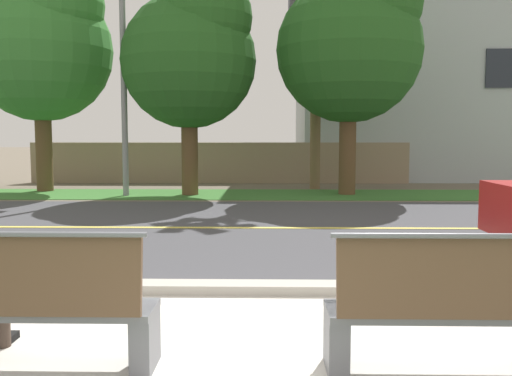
{
  "coord_description": "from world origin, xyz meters",
  "views": [
    {
      "loc": [
        0.19,
        -3.4,
        1.63
      ],
      "look_at": [
        0.05,
        3.41,
        1.0
      ],
      "focal_mm": 39.77,
      "sensor_mm": 36.0,
      "label": 1
    }
  ],
  "objects_px": {
    "bench_right": "(484,309)",
    "streetlamp": "(125,44)",
    "shade_tree_centre": "(354,39)",
    "shade_tree_left": "(193,51)",
    "shade_tree_far_left": "(44,39)",
    "bench_left": "(0,306)"
  },
  "relations": [
    {
      "from": "bench_right",
      "to": "shade_tree_left",
      "type": "distance_m",
      "value": 12.67
    },
    {
      "from": "bench_left",
      "to": "shade_tree_far_left",
      "type": "relative_size",
      "value": 0.31
    },
    {
      "from": "shade_tree_far_left",
      "to": "shade_tree_centre",
      "type": "distance_m",
      "value": 8.79
    },
    {
      "from": "streetlamp",
      "to": "shade_tree_left",
      "type": "xyz_separation_m",
      "value": [
        1.82,
        -0.0,
        -0.18
      ]
    },
    {
      "from": "bench_left",
      "to": "shade_tree_left",
      "type": "bearing_deg",
      "value": 90.95
    },
    {
      "from": "shade_tree_left",
      "to": "shade_tree_centre",
      "type": "xyz_separation_m",
      "value": [
        4.35,
        0.2,
        0.33
      ]
    },
    {
      "from": "bench_left",
      "to": "bench_right",
      "type": "relative_size",
      "value": 1.0
    },
    {
      "from": "shade_tree_far_left",
      "to": "shade_tree_centre",
      "type": "bearing_deg",
      "value": -5.05
    },
    {
      "from": "streetlamp",
      "to": "shade_tree_left",
      "type": "height_order",
      "value": "streetlamp"
    },
    {
      "from": "bench_right",
      "to": "streetlamp",
      "type": "bearing_deg",
      "value": 114.4
    },
    {
      "from": "shade_tree_left",
      "to": "shade_tree_centre",
      "type": "height_order",
      "value": "shade_tree_centre"
    },
    {
      "from": "shade_tree_far_left",
      "to": "bench_right",
      "type": "bearing_deg",
      "value": -58.1
    },
    {
      "from": "shade_tree_left",
      "to": "shade_tree_centre",
      "type": "distance_m",
      "value": 4.37
    },
    {
      "from": "bench_right",
      "to": "shade_tree_far_left",
      "type": "distance_m",
      "value": 15.42
    },
    {
      "from": "bench_right",
      "to": "shade_tree_centre",
      "type": "xyz_separation_m",
      "value": [
        0.87,
        11.89,
        3.77
      ]
    },
    {
      "from": "bench_right",
      "to": "shade_tree_left",
      "type": "height_order",
      "value": "shade_tree_left"
    },
    {
      "from": "shade_tree_centre",
      "to": "streetlamp",
      "type": "bearing_deg",
      "value": -178.13
    },
    {
      "from": "bench_right",
      "to": "streetlamp",
      "type": "relative_size",
      "value": 0.29
    },
    {
      "from": "shade_tree_left",
      "to": "shade_tree_far_left",
      "type": "bearing_deg",
      "value": 167.48
    },
    {
      "from": "streetlamp",
      "to": "shade_tree_left",
      "type": "bearing_deg",
      "value": -0.08
    },
    {
      "from": "streetlamp",
      "to": "shade_tree_left",
      "type": "relative_size",
      "value": 1.19
    },
    {
      "from": "bench_right",
      "to": "streetlamp",
      "type": "distance_m",
      "value": 13.33
    }
  ]
}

